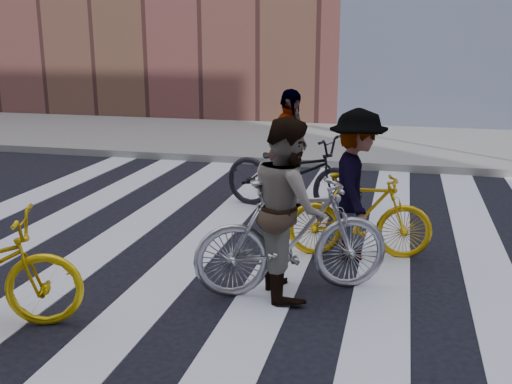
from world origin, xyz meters
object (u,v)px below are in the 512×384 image
at_px(rider_mid, 288,207).
at_px(rider_rear, 289,151).
at_px(bike_silver_mid, 293,237).
at_px(bike_dark_rear, 292,173).
at_px(bike_yellow_right, 360,216).
at_px(rider_right, 356,185).

bearing_deg(rider_mid, rider_rear, -13.72).
distance_m(bike_silver_mid, bike_dark_rear, 2.86).
xyz_separation_m(bike_silver_mid, bike_dark_rear, (-0.53, 2.81, -0.02)).
distance_m(bike_dark_rear, rider_rear, 0.32).
bearing_deg(bike_dark_rear, rider_mid, -154.40).
height_order(bike_yellow_right, bike_dark_rear, bike_dark_rear).
distance_m(bike_silver_mid, bike_yellow_right, 1.29).
relative_size(bike_silver_mid, bike_yellow_right, 1.18).
bearing_deg(bike_silver_mid, rider_rear, -12.74).
xyz_separation_m(bike_yellow_right, rider_mid, (-0.61, -1.15, 0.38)).
height_order(bike_silver_mid, rider_mid, rider_mid).
xyz_separation_m(bike_yellow_right, rider_rear, (-1.14, 1.65, 0.39)).
bearing_deg(bike_yellow_right, rider_right, 82.15).
bearing_deg(bike_silver_mid, bike_dark_rear, -13.72).
distance_m(bike_dark_rear, rider_mid, 2.87).
bearing_deg(rider_rear, rider_right, -130.72).
xyz_separation_m(bike_silver_mid, rider_rear, (-0.58, 2.81, 0.30)).
bearing_deg(rider_mid, rider_right, -50.28).
relative_size(bike_yellow_right, rider_right, 0.96).
height_order(bike_silver_mid, bike_dark_rear, bike_silver_mid).
relative_size(bike_yellow_right, bike_dark_rear, 0.77).
distance_m(bike_yellow_right, rider_mid, 1.36).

